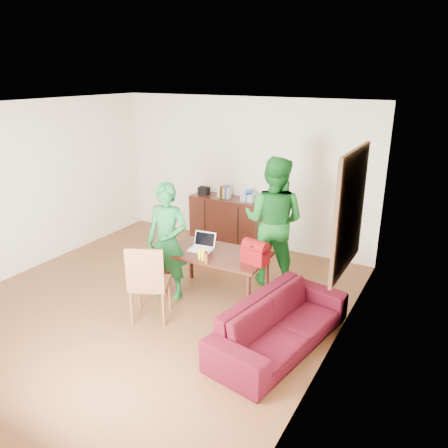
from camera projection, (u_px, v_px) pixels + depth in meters
The scene contains 10 objects.
room at pixel (155, 213), 5.87m from camera, with size 5.20×5.70×2.90m.
table at pixel (217, 258), 6.21m from camera, with size 1.47×0.86×0.67m.
chair at pixel (150, 297), 5.73m from camera, with size 0.63×0.62×1.06m.
person_near at pixel (168, 242), 6.13m from camera, with size 0.62×0.40×1.69m, color #15602B.
person_far at pixel (274, 221), 6.53m from camera, with size 0.96×0.74×1.97m, color #145D1C.
laptop at pixel (201, 247), 6.26m from camera, with size 0.35×0.27×0.23m.
bananas at pixel (202, 258), 5.92m from camera, with size 0.18×0.11×0.07m, color yellow, non-canonical shape.
bottle at pixel (206, 257), 5.81m from camera, with size 0.06×0.06×0.18m, color #5A2E14.
red_bag at pixel (255, 254), 5.82m from camera, with size 0.35×0.20×0.26m, color maroon.
sofa at pixel (281, 323), 5.15m from camera, with size 2.02×0.79×0.59m, color #330612.
Camera 1 is at (3.56, -4.29, 3.10)m, focal length 35.00 mm.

